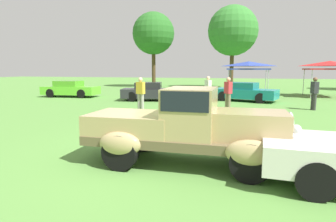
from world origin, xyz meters
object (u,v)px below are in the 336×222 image
object	(u,v)px
spectator_by_row	(228,92)
canopy_tent_center_field	(330,65)
feature_pickup_truck	(187,126)
show_car_teal	(244,92)
spectator_near_truck	(314,92)
spectator_between_cars	(141,93)
show_car_charcoal	(150,92)
canopy_tent_left_field	(249,65)
spectator_far_side	(208,89)
show_car_lime	(70,89)

from	to	relation	value
spectator_by_row	canopy_tent_center_field	distance (m)	11.50
feature_pickup_truck	spectator_by_row	xyz separation A→B (m)	(0.33, 8.73, 0.05)
feature_pickup_truck	show_car_teal	bearing A→B (deg)	85.30
spectator_near_truck	spectator_between_cars	world-z (taller)	same
show_car_charcoal	canopy_tent_left_field	xyz separation A→B (m)	(6.31, 5.87, 1.83)
canopy_tent_center_field	canopy_tent_left_field	bearing A→B (deg)	-179.07
feature_pickup_truck	spectator_far_side	world-z (taller)	feature_pickup_truck
spectator_between_cars	spectator_by_row	world-z (taller)	same
show_car_lime	show_car_charcoal	distance (m)	6.72
spectator_near_truck	spectator_far_side	bearing A→B (deg)	173.19
spectator_near_truck	canopy_tent_left_field	distance (m)	8.57
canopy_tent_center_field	spectator_by_row	bearing A→B (deg)	-126.95
show_car_teal	spectator_far_side	distance (m)	3.32
spectator_near_truck	spectator_by_row	size ratio (longest dim) A/B	1.00
feature_pickup_truck	spectator_near_truck	world-z (taller)	feature_pickup_truck
spectator_between_cars	canopy_tent_center_field	world-z (taller)	canopy_tent_center_field
show_car_lime	spectator_far_side	size ratio (longest dim) A/B	2.53
show_car_lime	show_car_teal	bearing A→B (deg)	2.85
show_car_charcoal	spectator_between_cars	xyz separation A→B (m)	(1.08, -4.56, 0.32)
spectator_near_truck	spectator_by_row	bearing A→B (deg)	-163.79
spectator_near_truck	spectator_by_row	world-z (taller)	same
feature_pickup_truck	spectator_far_side	bearing A→B (deg)	95.14
show_car_lime	spectator_by_row	size ratio (longest dim) A/B	2.53
show_car_lime	show_car_charcoal	bearing A→B (deg)	-6.13
show_car_lime	show_car_teal	xyz separation A→B (m)	(12.77, 0.64, -0.00)
show_car_charcoal	canopy_tent_center_field	world-z (taller)	canopy_tent_center_field
show_car_teal	spectator_near_truck	xyz separation A→B (m)	(3.51, -3.26, 0.31)
spectator_between_cars	spectator_far_side	size ratio (longest dim) A/B	1.00
feature_pickup_truck	canopy_tent_left_field	world-z (taller)	canopy_tent_left_field
spectator_far_side	canopy_tent_center_field	size ratio (longest dim) A/B	0.52
show_car_charcoal	canopy_tent_center_field	distance (m)	13.68
show_car_lime	canopy_tent_center_field	xyz separation A→B (m)	(18.86, 5.24, 1.82)
spectator_far_side	canopy_tent_left_field	world-z (taller)	canopy_tent_left_field
show_car_charcoal	spectator_by_row	distance (m)	6.19
canopy_tent_left_field	spectator_far_side	bearing A→B (deg)	-107.74
feature_pickup_truck	canopy_tent_center_field	xyz separation A→B (m)	(7.18, 17.83, 1.56)
show_car_lime	feature_pickup_truck	bearing A→B (deg)	-47.14
spectator_by_row	canopy_tent_center_field	world-z (taller)	canopy_tent_center_field
feature_pickup_truck	canopy_tent_center_field	distance (m)	19.29
spectator_near_truck	spectator_by_row	xyz separation A→B (m)	(-4.27, -1.24, 0.00)
show_car_lime	spectator_near_truck	size ratio (longest dim) A/B	2.53
show_car_lime	spectator_between_cars	world-z (taller)	spectator_between_cars
show_car_charcoal	show_car_lime	bearing A→B (deg)	173.87
spectator_between_cars	canopy_tent_left_field	size ratio (longest dim) A/B	0.52
show_car_lime	show_car_teal	world-z (taller)	same
feature_pickup_truck	show_car_lime	xyz separation A→B (m)	(-11.68, 12.59, -0.27)
spectator_far_side	spectator_by_row	bearing A→B (deg)	-56.04
spectator_between_cars	canopy_tent_left_field	xyz separation A→B (m)	(5.23, 10.43, 1.51)
show_car_teal	canopy_tent_center_field	bearing A→B (deg)	37.10
spectator_by_row	canopy_tent_left_field	world-z (taller)	canopy_tent_left_field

